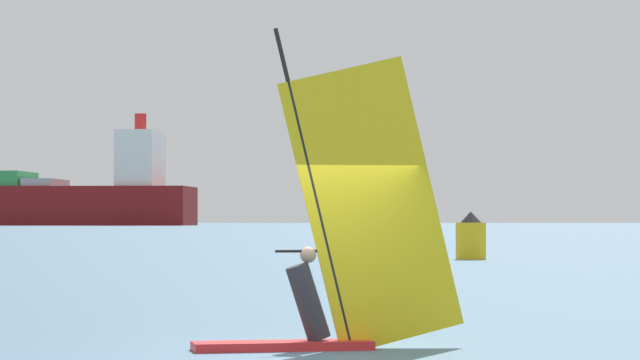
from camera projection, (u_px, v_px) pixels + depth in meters
The scene contains 4 objects.
ground_plane at pixel (312, 352), 19.73m from camera, with size 4000.00×4000.00×0.00m, color #476B84.
windsurfer at pixel (334, 260), 20.25m from camera, with size 3.52×1.91×4.44m.
distant_headland at pixel (330, 208), 1308.40m from camera, with size 667.24×288.86×25.04m, color #756B56.
channel_buoy at pixel (471, 238), 66.72m from camera, with size 1.36×1.36×2.14m.
Camera 1 is at (4.89, -19.17, 1.75)m, focal length 83.92 mm.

